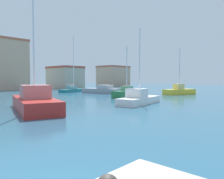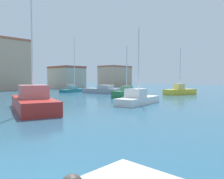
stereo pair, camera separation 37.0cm
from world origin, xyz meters
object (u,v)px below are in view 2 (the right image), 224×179
sailboat_white_distant_north (138,99)px  sailboat_red_behind_lamppost (33,101)px  sailboat_teal_near_pier (74,89)px  motorboat_grey_mid_harbor (103,90)px  sailboat_yellow_outer_mooring (180,91)px  sailboat_green_distant_east (127,93)px

sailboat_white_distant_north → sailboat_red_behind_lamppost: bearing=159.6°
sailboat_teal_near_pier → motorboat_grey_mid_harbor: (0.36, -7.50, 0.08)m
sailboat_teal_near_pier → sailboat_yellow_outer_mooring: bearing=-70.9°
sailboat_red_behind_lamppost → sailboat_white_distant_north: (9.18, -3.41, -0.15)m
sailboat_white_distant_north → motorboat_grey_mid_harbor: bearing=57.5°
sailboat_green_distant_east → sailboat_white_distant_north: size_ratio=0.92×
sailboat_yellow_outer_mooring → motorboat_grey_mid_harbor: 12.77m
motorboat_grey_mid_harbor → sailboat_white_distant_north: bearing=-122.5°
motorboat_grey_mid_harbor → sailboat_white_distant_north: (-9.15, -14.35, 0.02)m
sailboat_teal_near_pier → sailboat_yellow_outer_mooring: (6.48, -18.71, 0.13)m
sailboat_yellow_outer_mooring → motorboat_grey_mid_harbor: bearing=118.6°
motorboat_grey_mid_harbor → sailboat_red_behind_lamppost: bearing=-149.2°
sailboat_teal_near_pier → sailboat_green_distant_east: sailboat_teal_near_pier is taller
sailboat_green_distant_east → motorboat_grey_mid_harbor: size_ratio=0.95×
sailboat_green_distant_east → sailboat_red_behind_lamppost: bearing=-170.5°
sailboat_green_distant_east → motorboat_grey_mid_harbor: 9.30m
sailboat_yellow_outer_mooring → sailboat_green_distant_east: bearing=164.7°
sailboat_yellow_outer_mooring → sailboat_white_distant_north: sailboat_white_distant_north is taller
motorboat_grey_mid_harbor → sailboat_yellow_outer_mooring: bearing=-61.4°
sailboat_yellow_outer_mooring → motorboat_grey_mid_harbor: sailboat_yellow_outer_mooring is taller
sailboat_green_distant_east → sailboat_white_distant_north: 7.94m
sailboat_teal_near_pier → sailboat_red_behind_lamppost: sailboat_teal_near_pier is taller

